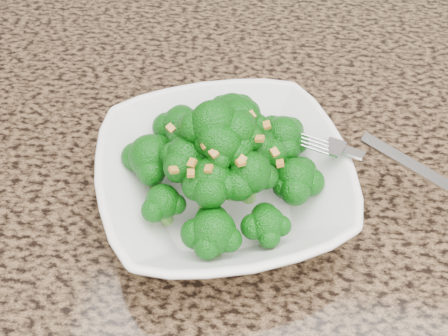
# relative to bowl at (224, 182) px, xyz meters

# --- Properties ---
(granite_counter) EXTENTS (1.64, 1.04, 0.03)m
(granite_counter) POSITION_rel_bowl_xyz_m (0.16, -0.00, -0.04)
(granite_counter) COLOR brown
(granite_counter) RESTS_ON cabinet
(bowl) EXTENTS (0.31, 0.31, 0.06)m
(bowl) POSITION_rel_bowl_xyz_m (0.00, 0.00, 0.00)
(bowl) COLOR white
(bowl) RESTS_ON granite_counter
(broccoli_pile) EXTENTS (0.21, 0.21, 0.08)m
(broccoli_pile) POSITION_rel_bowl_xyz_m (0.00, 0.00, 0.07)
(broccoli_pile) COLOR #0A590A
(broccoli_pile) RESTS_ON bowl
(garlic_topping) EXTENTS (0.13, 0.13, 0.01)m
(garlic_topping) POSITION_rel_bowl_xyz_m (0.00, 0.00, 0.11)
(garlic_topping) COLOR #B4802C
(garlic_topping) RESTS_ON broccoli_pile
(fork) EXTENTS (0.18, 0.10, 0.01)m
(fork) POSITION_rel_bowl_xyz_m (0.12, 0.02, 0.04)
(fork) COLOR silver
(fork) RESTS_ON bowl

